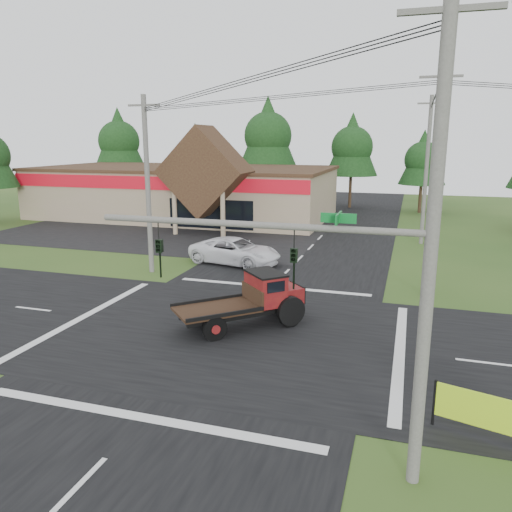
% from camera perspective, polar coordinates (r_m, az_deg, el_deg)
% --- Properties ---
extents(ground, '(120.00, 120.00, 0.00)m').
position_cam_1_polar(ground, '(21.37, -3.22, -8.73)').
color(ground, '#2C4A1A').
rests_on(ground, ground).
extents(road_ns, '(12.00, 120.00, 0.02)m').
position_cam_1_polar(road_ns, '(21.37, -3.22, -8.71)').
color(road_ns, black).
rests_on(road_ns, ground).
extents(road_ew, '(120.00, 12.00, 0.02)m').
position_cam_1_polar(road_ew, '(21.37, -3.22, -8.70)').
color(road_ew, black).
rests_on(road_ew, ground).
extents(parking_apron, '(28.00, 14.00, 0.02)m').
position_cam_1_polar(parking_apron, '(43.76, -11.76, 2.40)').
color(parking_apron, black).
rests_on(parking_apron, ground).
extents(cvs_building, '(30.40, 18.20, 9.19)m').
position_cam_1_polar(cvs_building, '(53.47, -8.02, 7.45)').
color(cvs_building, '#988967').
rests_on(cvs_building, ground).
extents(traffic_signal_mast, '(8.12, 0.24, 7.00)m').
position_cam_1_polar(traffic_signal_mast, '(11.67, 10.62, -4.68)').
color(traffic_signal_mast, '#595651').
rests_on(traffic_signal_mast, ground).
extents(utility_pole_nr, '(2.00, 0.30, 11.00)m').
position_cam_1_polar(utility_pole_nr, '(11.31, 19.36, 0.59)').
color(utility_pole_nr, '#595651').
rests_on(utility_pole_nr, ground).
extents(utility_pole_nw, '(2.00, 0.30, 10.50)m').
position_cam_1_polar(utility_pole_nw, '(30.62, -12.28, 8.03)').
color(utility_pole_nw, '#595651').
rests_on(utility_pole_nw, ground).
extents(utility_pole_ne, '(2.00, 0.30, 11.50)m').
position_cam_1_polar(utility_pole_ne, '(26.66, 19.54, 7.95)').
color(utility_pole_ne, '#595651').
rests_on(utility_pole_ne, ground).
extents(utility_pole_n, '(2.00, 0.30, 11.20)m').
position_cam_1_polar(utility_pole_n, '(40.63, 18.90, 9.31)').
color(utility_pole_n, '#595651').
rests_on(utility_pole_n, ground).
extents(tree_row_a, '(6.72, 6.72, 12.12)m').
position_cam_1_polar(tree_row_a, '(69.28, -15.41, 12.75)').
color(tree_row_a, '#332316').
rests_on(tree_row_a, ground).
extents(tree_row_b, '(5.60, 5.60, 10.10)m').
position_cam_1_polar(tree_row_b, '(66.32, -6.91, 11.95)').
color(tree_row_b, '#332316').
rests_on(tree_row_b, ground).
extents(tree_row_c, '(7.28, 7.28, 13.13)m').
position_cam_1_polar(tree_row_c, '(61.95, 1.37, 13.83)').
color(tree_row_c, '#332316').
rests_on(tree_row_c, ground).
extents(tree_row_d, '(6.16, 6.16, 11.11)m').
position_cam_1_polar(tree_row_d, '(60.97, 10.93, 12.35)').
color(tree_row_d, '#332316').
rests_on(tree_row_d, ground).
extents(tree_row_e, '(5.04, 5.04, 9.09)m').
position_cam_1_polar(tree_row_e, '(58.60, 18.56, 10.58)').
color(tree_row_e, '#332316').
rests_on(tree_row_e, ground).
extents(antique_flatbed_truck, '(5.61, 5.48, 2.38)m').
position_cam_1_polar(antique_flatbed_truck, '(21.59, -1.59, -5.13)').
color(antique_flatbed_truck, '#580C12').
rests_on(antique_flatbed_truck, ground).
extents(white_pickup, '(6.50, 3.94, 1.69)m').
position_cam_1_polar(white_pickup, '(32.73, -2.39, 0.57)').
color(white_pickup, white).
rests_on(white_pickup, ground).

